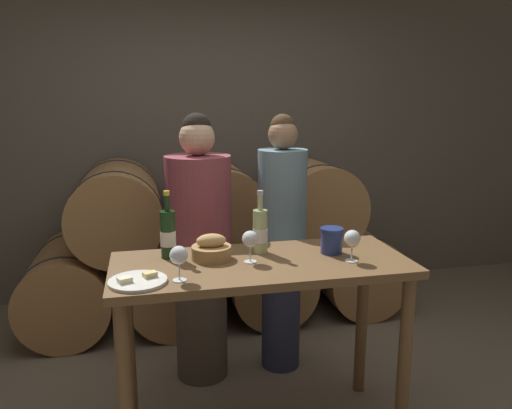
# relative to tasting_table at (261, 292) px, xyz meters

# --- Properties ---
(stone_wall_back) EXTENTS (10.00, 0.12, 3.20)m
(stone_wall_back) POSITION_rel_tasting_table_xyz_m (0.00, 2.08, 0.84)
(stone_wall_back) COLOR #60594F
(stone_wall_back) RESTS_ON ground_plane
(barrel_stack) EXTENTS (2.84, 0.94, 1.21)m
(barrel_stack) POSITION_rel_tasting_table_xyz_m (0.00, 1.49, -0.20)
(barrel_stack) COLOR #9E7042
(barrel_stack) RESTS_ON ground_plane
(tasting_table) EXTENTS (1.41, 0.60, 0.92)m
(tasting_table) POSITION_rel_tasting_table_xyz_m (0.00, 0.00, 0.00)
(tasting_table) COLOR brown
(tasting_table) RESTS_ON ground_plane
(person_left) EXTENTS (0.38, 0.38, 1.60)m
(person_left) POSITION_rel_tasting_table_xyz_m (-0.23, 0.62, 0.04)
(person_left) COLOR #4C4238
(person_left) RESTS_ON ground_plane
(person_right) EXTENTS (0.29, 0.29, 1.59)m
(person_right) POSITION_rel_tasting_table_xyz_m (0.27, 0.62, 0.05)
(person_right) COLOR #2D334C
(person_right) RESTS_ON ground_plane
(wine_bottle_red) EXTENTS (0.07, 0.07, 0.33)m
(wine_bottle_red) POSITION_rel_tasting_table_xyz_m (-0.43, 0.15, 0.28)
(wine_bottle_red) COLOR #193819
(wine_bottle_red) RESTS_ON tasting_table
(wine_bottle_white) EXTENTS (0.07, 0.07, 0.32)m
(wine_bottle_white) POSITION_rel_tasting_table_xyz_m (0.02, 0.13, 0.27)
(wine_bottle_white) COLOR #ADBC7F
(wine_bottle_white) RESTS_ON tasting_table
(blue_crock) EXTENTS (0.12, 0.12, 0.13)m
(blue_crock) POSITION_rel_tasting_table_xyz_m (0.37, 0.04, 0.23)
(blue_crock) COLOR navy
(blue_crock) RESTS_ON tasting_table
(bread_basket) EXTENTS (0.19, 0.19, 0.13)m
(bread_basket) POSITION_rel_tasting_table_xyz_m (-0.23, 0.08, 0.20)
(bread_basket) COLOR #A87F4C
(bread_basket) RESTS_ON tasting_table
(cheese_plate) EXTENTS (0.25, 0.25, 0.04)m
(cheese_plate) POSITION_rel_tasting_table_xyz_m (-0.57, -0.16, 0.17)
(cheese_plate) COLOR white
(cheese_plate) RESTS_ON tasting_table
(wine_glass_far_left) EXTENTS (0.08, 0.08, 0.15)m
(wine_glass_far_left) POSITION_rel_tasting_table_xyz_m (-0.40, -0.18, 0.27)
(wine_glass_far_left) COLOR white
(wine_glass_far_left) RESTS_ON tasting_table
(wine_glass_left) EXTENTS (0.08, 0.08, 0.15)m
(wine_glass_left) POSITION_rel_tasting_table_xyz_m (-0.06, -0.01, 0.27)
(wine_glass_left) COLOR white
(wine_glass_left) RESTS_ON tasting_table
(wine_glass_center) EXTENTS (0.08, 0.08, 0.15)m
(wine_glass_center) POSITION_rel_tasting_table_xyz_m (0.42, -0.10, 0.27)
(wine_glass_center) COLOR white
(wine_glass_center) RESTS_ON tasting_table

